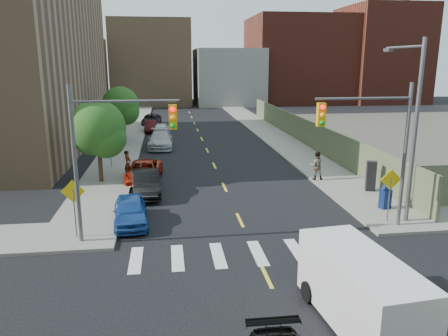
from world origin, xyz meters
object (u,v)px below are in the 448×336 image
object	(u,v)px
parked_car_black	(146,183)
parked_car_grey	(152,120)
parked_car_maroon	(151,126)
cargo_van	(358,287)
parked_car_blue	(130,211)
parked_car_silver	(160,139)
parked_car_white	(161,130)
mailbox	(385,197)
pedestrian_east	(316,166)
parked_car_red	(144,171)
pedestrian_west	(128,164)
payphone	(371,176)

from	to	relation	value
parked_car_black	parked_car_grey	distance (m)	30.05
parked_car_maroon	cargo_van	size ratio (longest dim) A/B	0.75
parked_car_blue	parked_car_silver	distance (m)	19.63
parked_car_blue	parked_car_white	size ratio (longest dim) A/B	0.96
parked_car_silver	parked_car_white	xyz separation A→B (m)	(0.00, 6.18, -0.07)
mailbox	pedestrian_east	world-z (taller)	pedestrian_east
parked_car_black	parked_car_white	size ratio (longest dim) A/B	1.07
parked_car_white	parked_car_grey	world-z (taller)	parked_car_white
parked_car_red	pedestrian_west	size ratio (longest dim) A/B	2.59
parked_car_black	parked_car_blue	bearing A→B (deg)	-101.15
parked_car_red	cargo_van	world-z (taller)	cargo_van
parked_car_white	pedestrian_west	world-z (taller)	pedestrian_west
mailbox	parked_car_grey	bearing A→B (deg)	94.30
parked_car_blue	parked_car_grey	world-z (taller)	parked_car_blue
parked_car_maroon	parked_car_silver	bearing A→B (deg)	-83.49
pedestrian_west	pedestrian_east	size ratio (longest dim) A/B	0.98
parked_car_grey	pedestrian_west	bearing A→B (deg)	-88.36
parked_car_maroon	cargo_van	bearing A→B (deg)	-79.70
parked_car_grey	pedestrian_east	xyz separation A→B (m)	(11.77, -28.46, 0.42)
parked_car_black	parked_car_silver	world-z (taller)	parked_car_silver
parked_car_silver	cargo_van	xyz separation A→B (m)	(6.29, -29.11, 0.42)
parked_car_blue	cargo_van	world-z (taller)	cargo_van
payphone	cargo_van	bearing A→B (deg)	-102.14
parked_car_blue	pedestrian_west	xyz separation A→B (m)	(-0.80, 8.69, 0.38)
parked_car_black	pedestrian_west	bearing A→B (deg)	104.86
parked_car_blue	parked_car_red	bearing A→B (deg)	82.72
parked_car_white	pedestrian_east	size ratio (longest dim) A/B	2.25
parked_car_maroon	mailbox	bearing A→B (deg)	-65.80
parked_car_red	pedestrian_east	bearing A→B (deg)	-3.97
parked_car_maroon	mailbox	world-z (taller)	mailbox
parked_car_blue	mailbox	world-z (taller)	mailbox
payphone	pedestrian_east	world-z (taller)	pedestrian_east
parked_car_maroon	pedestrian_west	xyz separation A→B (m)	(-0.88, -20.55, 0.43)
parked_car_red	mailbox	xyz separation A→B (m)	(13.25, -8.01, 0.13)
parked_car_silver	parked_car_grey	bearing A→B (deg)	96.05
parked_car_grey	parked_car_blue	bearing A→B (deg)	-86.60
pedestrian_west	parked_car_silver	bearing A→B (deg)	5.48
parked_car_grey	cargo_van	bearing A→B (deg)	-76.89
parked_car_silver	pedestrian_west	xyz separation A→B (m)	(-2.10, -10.89, 0.28)
cargo_van	pedestrian_west	bearing A→B (deg)	108.91
parked_car_blue	payphone	xyz separation A→B (m)	(14.24, 3.45, 0.38)
parked_car_silver	parked_car_black	bearing A→B (deg)	-91.58
parked_car_grey	parked_car_silver	bearing A→B (deg)	-81.79
parked_car_black	parked_car_grey	world-z (taller)	parked_car_black
parked_car_red	cargo_van	size ratio (longest dim) A/B	0.92
parked_car_silver	parked_car_maroon	world-z (taller)	parked_car_silver
parked_car_blue	parked_car_white	bearing A→B (deg)	81.87
parked_car_white	pedestrian_west	size ratio (longest dim) A/B	2.29
cargo_van	payphone	xyz separation A→B (m)	(6.66, 12.97, -0.13)
parked_car_grey	payphone	size ratio (longest dim) A/B	2.61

